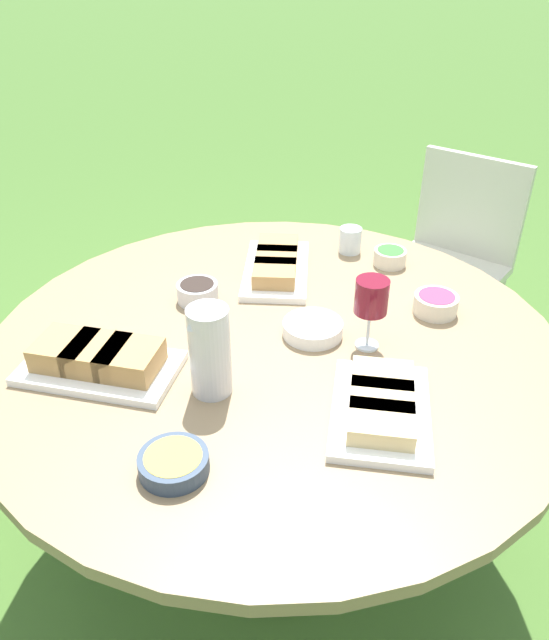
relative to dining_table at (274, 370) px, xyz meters
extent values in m
plane|color=#446B2B|center=(0.00, 0.00, -0.66)|extent=(40.00, 40.00, 0.00)
cylinder|color=#4C4C51|center=(0.00, 0.00, -0.65)|extent=(0.58, 0.58, 0.02)
cylinder|color=#4C4C51|center=(0.00, 0.00, -0.29)|extent=(0.11, 0.11, 0.70)
cylinder|color=#8C7251|center=(0.00, 0.00, 0.08)|extent=(1.49, 1.49, 0.03)
cube|color=beige|center=(-1.13, -0.22, -0.21)|extent=(0.50, 0.51, 0.04)
cube|color=beige|center=(-1.32, -0.26, 0.02)|extent=(0.11, 0.44, 0.42)
cylinder|color=beige|center=(-0.91, -0.38, -0.44)|extent=(0.03, 0.03, 0.43)
cylinder|color=beige|center=(-0.98, 0.00, -0.44)|extent=(0.03, 0.03, 0.43)
cylinder|color=beige|center=(-1.27, -0.45, -0.44)|extent=(0.03, 0.03, 0.43)
cylinder|color=beige|center=(-1.35, -0.07, -0.44)|extent=(0.03, 0.03, 0.43)
cylinder|color=silver|center=(0.24, 0.06, 0.21)|extent=(0.09, 0.09, 0.22)
cone|color=silver|center=(0.29, 0.06, 0.30)|extent=(0.02, 0.02, 0.03)
cylinder|color=silver|center=(-0.16, 0.18, 0.10)|extent=(0.06, 0.06, 0.01)
cylinder|color=silver|center=(-0.16, 0.18, 0.15)|extent=(0.01, 0.01, 0.10)
cylinder|color=maroon|center=(-0.16, 0.18, 0.25)|extent=(0.08, 0.08, 0.09)
cube|color=white|center=(0.40, -0.18, 0.11)|extent=(0.38, 0.42, 0.02)
cube|color=#B2844C|center=(0.36, -0.11, 0.15)|extent=(0.18, 0.18, 0.06)
cube|color=#B2844C|center=(0.40, -0.18, 0.15)|extent=(0.18, 0.18, 0.06)
cube|color=#B2844C|center=(0.45, -0.25, 0.15)|extent=(0.18, 0.18, 0.06)
cube|color=white|center=(-0.24, -0.26, 0.11)|extent=(0.40, 0.39, 0.02)
cube|color=#B2844C|center=(-0.18, -0.21, 0.14)|extent=(0.18, 0.18, 0.05)
cube|color=#B2844C|center=(-0.24, -0.26, 0.14)|extent=(0.18, 0.18, 0.05)
cube|color=#B2844C|center=(-0.30, -0.32, 0.14)|extent=(0.18, 0.18, 0.05)
cube|color=white|center=(0.02, 0.37, 0.11)|extent=(0.39, 0.37, 0.02)
cube|color=#E0C184|center=(0.08, 0.42, 0.14)|extent=(0.18, 0.18, 0.04)
cube|color=#E0C184|center=(0.02, 0.37, 0.14)|extent=(0.18, 0.18, 0.04)
cube|color=#E0C184|center=(-0.04, 0.33, 0.14)|extent=(0.18, 0.18, 0.04)
cylinder|color=#334256|center=(0.45, 0.21, 0.12)|extent=(0.14, 0.14, 0.04)
cylinder|color=#E0C147|center=(0.45, 0.21, 0.13)|extent=(0.12, 0.12, 0.02)
cylinder|color=beige|center=(-0.55, -0.07, 0.12)|extent=(0.10, 0.10, 0.05)
cylinder|color=#387533|center=(-0.55, -0.07, 0.14)|extent=(0.08, 0.08, 0.02)
cylinder|color=silver|center=(0.03, -0.29, 0.13)|extent=(0.12, 0.12, 0.05)
cylinder|color=#2D231E|center=(0.03, -0.29, 0.14)|extent=(0.10, 0.10, 0.02)
cylinder|color=beige|center=(-0.42, 0.20, 0.12)|extent=(0.12, 0.12, 0.05)
cylinder|color=#D6385B|center=(-0.42, 0.20, 0.14)|extent=(0.10, 0.10, 0.02)
cylinder|color=white|center=(-0.09, 0.05, 0.12)|extent=(0.16, 0.16, 0.04)
cylinder|color=silver|center=(-0.09, 0.05, 0.13)|extent=(0.13, 0.13, 0.02)
cylinder|color=silver|center=(-0.52, -0.21, 0.14)|extent=(0.07, 0.07, 0.08)
camera|label=1|loc=(0.89, 0.99, 1.02)|focal=35.00mm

